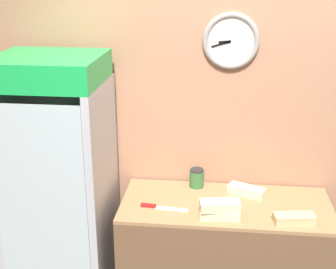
{
  "coord_description": "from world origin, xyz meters",
  "views": [
    {
      "loc": [
        -0.08,
        -2.05,
        2.46
      ],
      "look_at": [
        -0.42,
        0.97,
        1.36
      ],
      "focal_mm": 50.0,
      "sensor_mm": 36.0,
      "label": 1
    }
  ],
  "objects_px": {
    "condiment_jar": "(197,178)",
    "beverage_cooler": "(61,175)",
    "sandwich_flat_left": "(294,219)",
    "sandwich_stack_bottom": "(220,213)",
    "sandwich_stack_middle": "(220,205)",
    "sandwich_flat_right": "(247,191)",
    "chefs_knife": "(158,207)"
  },
  "relations": [
    {
      "from": "condiment_jar",
      "to": "beverage_cooler",
      "type": "bearing_deg",
      "value": -166.43
    },
    {
      "from": "sandwich_flat_left",
      "to": "condiment_jar",
      "type": "distance_m",
      "value": 0.8
    },
    {
      "from": "sandwich_stack_bottom",
      "to": "condiment_jar",
      "type": "distance_m",
      "value": 0.48
    },
    {
      "from": "beverage_cooler",
      "to": "sandwich_stack_middle",
      "type": "xyz_separation_m",
      "value": [
        1.13,
        -0.21,
        -0.06
      ]
    },
    {
      "from": "beverage_cooler",
      "to": "sandwich_flat_left",
      "type": "bearing_deg",
      "value": -8.02
    },
    {
      "from": "sandwich_stack_bottom",
      "to": "condiment_jar",
      "type": "relative_size",
      "value": 1.9
    },
    {
      "from": "condiment_jar",
      "to": "sandwich_flat_left",
      "type": "bearing_deg",
      "value": -35.09
    },
    {
      "from": "sandwich_flat_right",
      "to": "beverage_cooler",
      "type": "bearing_deg",
      "value": -173.89
    },
    {
      "from": "sandwich_stack_bottom",
      "to": "sandwich_flat_right",
      "type": "relative_size",
      "value": 0.94
    },
    {
      "from": "beverage_cooler",
      "to": "sandwich_flat_right",
      "type": "xyz_separation_m",
      "value": [
        1.33,
        0.14,
        -0.12
      ]
    },
    {
      "from": "sandwich_flat_right",
      "to": "condiment_jar",
      "type": "height_order",
      "value": "condiment_jar"
    },
    {
      "from": "sandwich_stack_middle",
      "to": "beverage_cooler",
      "type": "bearing_deg",
      "value": 169.48
    },
    {
      "from": "sandwich_flat_left",
      "to": "sandwich_flat_right",
      "type": "height_order",
      "value": "sandwich_flat_right"
    },
    {
      "from": "chefs_knife",
      "to": "condiment_jar",
      "type": "relative_size",
      "value": 2.34
    },
    {
      "from": "sandwich_stack_bottom",
      "to": "sandwich_stack_middle",
      "type": "xyz_separation_m",
      "value": [
        0.0,
        0.0,
        0.06
      ]
    },
    {
      "from": "sandwich_stack_middle",
      "to": "condiment_jar",
      "type": "xyz_separation_m",
      "value": [
        -0.17,
        0.44,
        -0.02
      ]
    },
    {
      "from": "chefs_knife",
      "to": "sandwich_stack_middle",
      "type": "bearing_deg",
      "value": -10.92
    },
    {
      "from": "beverage_cooler",
      "to": "sandwich_stack_bottom",
      "type": "bearing_deg",
      "value": -10.52
    },
    {
      "from": "beverage_cooler",
      "to": "condiment_jar",
      "type": "relative_size",
      "value": 13.66
    },
    {
      "from": "sandwich_flat_left",
      "to": "condiment_jar",
      "type": "relative_size",
      "value": 1.95
    },
    {
      "from": "sandwich_stack_middle",
      "to": "chefs_knife",
      "type": "distance_m",
      "value": 0.44
    },
    {
      "from": "beverage_cooler",
      "to": "chefs_knife",
      "type": "bearing_deg",
      "value": -10.28
    },
    {
      "from": "sandwich_stack_bottom",
      "to": "chefs_knife",
      "type": "height_order",
      "value": "sandwich_stack_bottom"
    },
    {
      "from": "sandwich_stack_bottom",
      "to": "beverage_cooler",
      "type": "bearing_deg",
      "value": 169.48
    },
    {
      "from": "chefs_knife",
      "to": "condiment_jar",
      "type": "height_order",
      "value": "condiment_jar"
    },
    {
      "from": "beverage_cooler",
      "to": "sandwich_stack_middle",
      "type": "bearing_deg",
      "value": -10.52
    },
    {
      "from": "sandwich_stack_middle",
      "to": "sandwich_flat_left",
      "type": "distance_m",
      "value": 0.48
    },
    {
      "from": "sandwich_stack_middle",
      "to": "sandwich_flat_left",
      "type": "height_order",
      "value": "sandwich_stack_middle"
    },
    {
      "from": "sandwich_stack_bottom",
      "to": "sandwich_flat_right",
      "type": "height_order",
      "value": "sandwich_flat_right"
    },
    {
      "from": "sandwich_flat_left",
      "to": "sandwich_flat_right",
      "type": "xyz_separation_m",
      "value": [
        -0.29,
        0.37,
        0.0
      ]
    },
    {
      "from": "sandwich_stack_middle",
      "to": "sandwich_flat_right",
      "type": "xyz_separation_m",
      "value": [
        0.19,
        0.35,
        -0.06
      ]
    },
    {
      "from": "sandwich_stack_bottom",
      "to": "sandwich_stack_middle",
      "type": "height_order",
      "value": "sandwich_stack_middle"
    }
  ]
}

